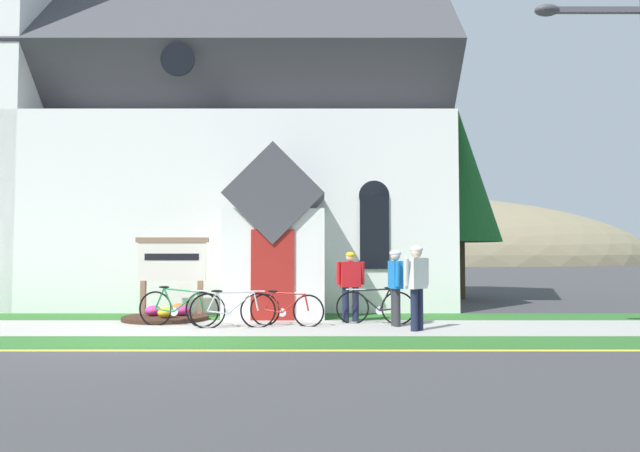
{
  "coord_description": "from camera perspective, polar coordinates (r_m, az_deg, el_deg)",
  "views": [
    {
      "loc": [
        3.19,
        -10.09,
        1.52
      ],
      "look_at": [
        3.22,
        2.64,
        2.16
      ],
      "focal_mm": 32.08,
      "sensor_mm": 36.0,
      "label": 1
    }
  ],
  "objects": [
    {
      "name": "bicycle_orange",
      "position": [
        12.06,
        -8.86,
        -8.24
      ],
      "size": [
        1.77,
        0.24,
        0.81
      ],
      "color": "black",
      "rests_on": "ground"
    },
    {
      "name": "church_sign",
      "position": [
        14.27,
        -14.68,
        -3.67
      ],
      "size": [
        1.76,
        0.13,
        1.93
      ],
      "color": "#7F6047",
      "rests_on": "ground"
    },
    {
      "name": "distant_hill",
      "position": [
        92.09,
        6.99,
        -3.8
      ],
      "size": [
        81.89,
        43.64,
        21.56
      ],
      "primitive_type": "ellipsoid",
      "color": "#847A5B",
      "rests_on": "ground"
    },
    {
      "name": "grass_verge",
      "position": [
        10.76,
        -20.92,
        -10.77
      ],
      "size": [
        32.0,
        1.4,
        0.01
      ],
      "primitive_type": "cube",
      "color": "#2D6628",
      "rests_on": "ground"
    },
    {
      "name": "ground",
      "position": [
        14.53,
        -12.98,
        -8.8
      ],
      "size": [
        140.0,
        140.0,
        0.0
      ],
      "primitive_type": "plane",
      "color": "#3D3D3F"
    },
    {
      "name": "flower_bed",
      "position": [
        13.85,
        -15.19,
        -8.68
      ],
      "size": [
        1.96,
        1.96,
        0.34
      ],
      "color": "#382319",
      "rests_on": "ground"
    },
    {
      "name": "church_lawn",
      "position": [
        14.57,
        -15.23,
        -8.73
      ],
      "size": [
        24.0,
        1.61,
        0.01
      ],
      "primitive_type": "cube",
      "color": "#2D6628",
      "rests_on": "ground"
    },
    {
      "name": "bicycle_black",
      "position": [
        12.61,
        -14.1,
        -7.92
      ],
      "size": [
        1.79,
        0.35,
        0.87
      ],
      "color": "black",
      "rests_on": "ground"
    },
    {
      "name": "sidewalk_slab",
      "position": [
        12.6,
        -17.71,
        -9.63
      ],
      "size": [
        32.0,
        2.53,
        0.01
      ],
      "primitive_type": "cube",
      "color": "#A8A59E",
      "rests_on": "ground"
    },
    {
      "name": "cyclist_in_green_jersey",
      "position": [
        11.58,
        9.48,
        -5.41
      ],
      "size": [
        0.55,
        0.5,
        1.7
      ],
      "color": "#191E38",
      "rests_on": "ground"
    },
    {
      "name": "cyclist_in_blue_jersey",
      "position": [
        12.25,
        7.4,
        -5.56
      ],
      "size": [
        0.29,
        0.73,
        1.62
      ],
      "color": "#2D2D33",
      "rests_on": "ground"
    },
    {
      "name": "roadside_conifer",
      "position": [
        20.44,
        13.53,
        4.88
      ],
      "size": [
        2.86,
        2.86,
        6.58
      ],
      "color": "#3D2D1E",
      "rests_on": "ground"
    },
    {
      "name": "church_building",
      "position": [
        19.36,
        -13.32,
        7.55
      ],
      "size": [
        15.25,
        9.9,
        14.61
      ],
      "color": "white",
      "rests_on": "ground"
    },
    {
      "name": "bicycle_yellow",
      "position": [
        12.3,
        -3.55,
        -8.27
      ],
      "size": [
        1.62,
        0.53,
        0.77
      ],
      "color": "black",
      "rests_on": "ground"
    },
    {
      "name": "curb_paint_stripe",
      "position": [
        9.98,
        -22.69,
        -11.39
      ],
      "size": [
        28.0,
        0.16,
        0.01
      ],
      "primitive_type": "cube",
      "color": "yellow",
      "rests_on": "ground"
    },
    {
      "name": "bicycle_green",
      "position": [
        12.69,
        5.41,
        -8.01
      ],
      "size": [
        1.72,
        0.26,
        0.84
      ],
      "color": "black",
      "rests_on": "ground"
    },
    {
      "name": "cyclist_in_red_jersey",
      "position": [
        12.99,
        2.92,
        -5.54
      ],
      "size": [
        0.63,
        0.29,
        1.58
      ],
      "color": "#191E38",
      "rests_on": "ground"
    }
  ]
}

